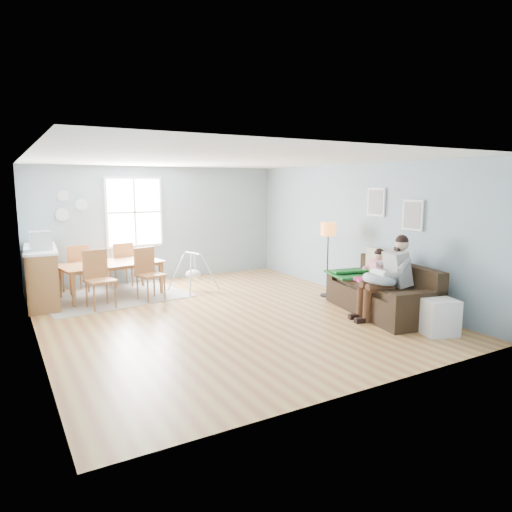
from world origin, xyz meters
TOP-DOWN VIEW (x-y plane):
  - room at (0.00, 0.00)m, footprint 8.40×9.40m
  - window at (-0.60, 3.46)m, footprint 1.32×0.08m
  - pictures at (2.97, -1.05)m, footprint 0.05×1.34m
  - wall_plates at (-2.00, 3.47)m, footprint 0.67×0.02m
  - sofa at (2.51, -1.33)m, footprint 1.39×2.40m
  - green_throw at (2.58, -0.57)m, footprint 1.23×1.15m
  - beige_pillow at (2.86, -0.80)m, footprint 0.22×0.54m
  - father at (2.31, -1.61)m, footprint 1.07×0.64m
  - nursing_pillow at (2.15, -1.58)m, footprint 0.68×0.67m
  - infant at (2.15, -1.54)m, footprint 0.18×0.41m
  - toddler at (2.47, -1.10)m, footprint 0.61×0.39m
  - floor_lamp at (2.44, 0.17)m, footprint 0.31×0.31m
  - storage_cube at (2.37, -2.62)m, footprint 0.61×0.57m
  - rug at (-1.41, 2.35)m, footprint 3.04×2.47m
  - dining_table at (-1.41, 2.35)m, footprint 2.14×1.40m
  - chair_sw at (-1.82, 1.61)m, footprint 0.56×0.56m
  - chair_se at (-0.84, 1.74)m, footprint 0.58×0.58m
  - chair_nw at (-1.99, 2.96)m, footprint 0.57×0.57m
  - chair_ne at (-1.02, 3.10)m, footprint 0.49×0.49m
  - counter at (-2.70, 2.50)m, footprint 0.71×1.98m
  - monitor at (-2.71, 2.13)m, footprint 0.37×0.35m
  - baby_swing at (0.24, 2.03)m, footprint 0.99×1.00m

SIDE VIEW (x-z plane):
  - rug at x=-1.41m, z-range 0.00..0.01m
  - storage_cube at x=2.37m, z-range 0.00..0.55m
  - sofa at x=2.51m, z-range -0.13..0.78m
  - dining_table at x=-1.41m, z-range 0.00..0.70m
  - baby_swing at x=0.24m, z-range -0.04..0.78m
  - counter at x=-2.70m, z-range 0.01..1.10m
  - green_throw at x=2.58m, z-range 0.56..0.60m
  - chair_ne at x=-1.02m, z-range 0.08..1.09m
  - chair_nw at x=-1.99m, z-range 0.08..1.12m
  - chair_se at x=-0.84m, z-range 0.08..1.13m
  - chair_sw at x=-1.82m, z-range 0.09..1.16m
  - nursing_pillow at x=2.15m, z-range 0.59..0.82m
  - toddler at x=2.47m, z-range 0.32..1.22m
  - father at x=2.31m, z-range 0.05..1.50m
  - infant at x=2.15m, z-range 0.73..0.88m
  - beige_pillow at x=2.86m, z-range 0.56..1.08m
  - monitor at x=-2.71m, z-range 1.09..1.43m
  - floor_lamp at x=2.44m, z-range 0.50..2.03m
  - window at x=-0.60m, z-range 0.84..2.46m
  - wall_plates at x=-2.00m, z-range 1.50..2.16m
  - pictures at x=2.97m, z-range 1.48..2.22m
  - room at x=0.00m, z-range 0.47..4.37m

